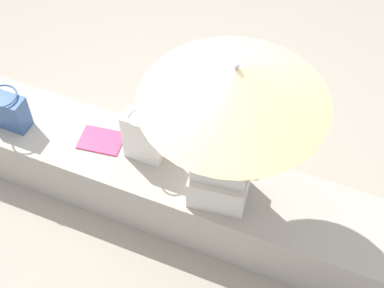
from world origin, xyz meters
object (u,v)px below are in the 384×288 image
(handbag_black, at_px, (143,136))
(magazine, at_px, (101,140))
(tote_bag_canvas, at_px, (6,110))
(person_seated, at_px, (221,155))
(parasol, at_px, (235,85))

(handbag_black, distance_m, magazine, 0.36)
(tote_bag_canvas, height_order, magazine, tote_bag_canvas)
(person_seated, relative_size, handbag_black, 2.38)
(handbag_black, relative_size, magazine, 1.35)
(tote_bag_canvas, relative_size, magazine, 1.00)
(parasol, bearing_deg, person_seated, -41.40)
(person_seated, height_order, magazine, person_seated)
(magazine, bearing_deg, handbag_black, 173.64)
(person_seated, relative_size, magazine, 3.21)
(person_seated, height_order, parasol, parasol)
(parasol, distance_m, handbag_black, 1.04)
(person_seated, height_order, tote_bag_canvas, person_seated)
(person_seated, relative_size, parasol, 0.78)
(person_seated, bearing_deg, magazine, -6.39)
(parasol, relative_size, magazine, 4.10)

